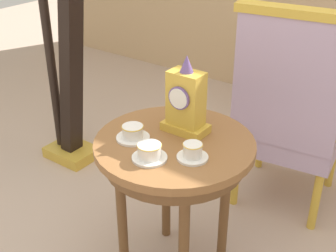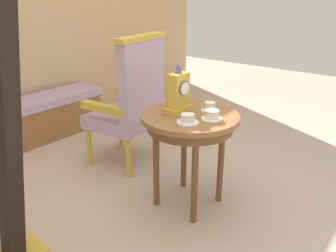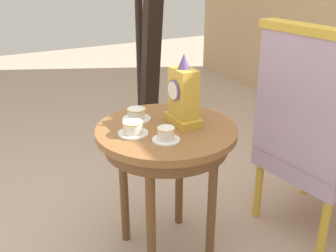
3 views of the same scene
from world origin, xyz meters
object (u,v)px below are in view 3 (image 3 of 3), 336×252
harp (148,63)px  side_table (166,144)px  teacup_left (136,115)px  armchair (313,132)px  teacup_right (133,128)px  mantel_clock (183,96)px  teacup_center (166,135)px

harp → side_table: bearing=-20.5°
teacup_left → armchair: size_ratio=0.12×
teacup_right → harp: (-1.09, 0.58, -0.02)m
teacup_left → harp: harp is taller
mantel_clock → harp: bearing=163.7°
teacup_right → mantel_clock: 0.28m
teacup_right → side_table: bearing=90.9°
mantel_clock → harp: harp is taller
armchair → harp: 1.34m
armchair → harp: (-1.29, -0.34, 0.11)m
teacup_left → armchair: bearing=67.5°
mantel_clock → harp: (-1.08, 0.31, -0.12)m
teacup_right → harp: size_ratio=0.08×
teacup_left → mantel_clock: bearing=52.9°
teacup_left → mantel_clock: (0.14, 0.18, 0.11)m
teacup_right → harp: harp is taller
teacup_left → teacup_center: teacup_center is taller
mantel_clock → armchair: 0.72m
armchair → teacup_right: bearing=-102.1°
side_table → teacup_center: (0.13, -0.07, 0.11)m
harp → mantel_clock: bearing=-16.3°
teacup_center → mantel_clock: (-0.14, 0.16, 0.11)m
teacup_right → teacup_center: size_ratio=1.12×
side_table → teacup_left: size_ratio=4.99×
side_table → armchair: size_ratio=0.61×
side_table → mantel_clock: mantel_clock is taller
teacup_left → armchair: armchair is taller
side_table → teacup_left: bearing=-149.6°
teacup_left → harp: bearing=152.3°
armchair → teacup_left: bearing=-112.5°
side_table → teacup_right: size_ratio=5.08×
harp → teacup_left: bearing=-27.7°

